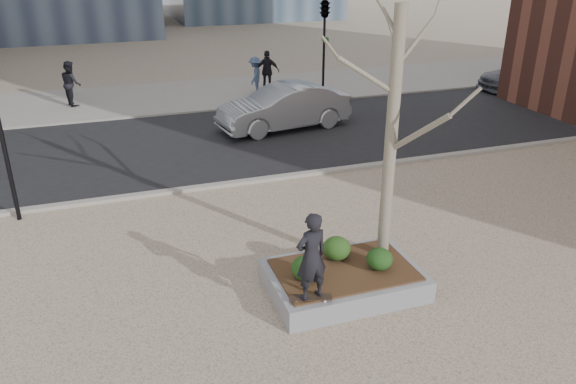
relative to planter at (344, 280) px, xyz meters
name	(u,v)px	position (x,y,z in m)	size (l,w,h in m)	color
ground	(297,299)	(-1.00, 0.00, -0.23)	(120.00, 120.00, 0.00)	tan
street	(201,143)	(-1.00, 10.00, -0.21)	(60.00, 8.00, 0.02)	black
far_sidewalk	(172,96)	(-1.00, 17.00, -0.21)	(60.00, 6.00, 0.02)	gray
planter	(344,280)	(0.00, 0.00, 0.00)	(3.00, 2.00, 0.45)	gray
planter_mulch	(344,270)	(0.00, 0.00, 0.25)	(2.70, 1.70, 0.04)	#382314
sycamore_tree	(394,99)	(1.00, 0.30, 3.56)	(2.80, 2.80, 6.60)	gray
shrub_left	(306,268)	(-0.85, -0.09, 0.50)	(0.56, 0.56, 0.48)	#173D13
shrub_middle	(337,248)	(0.01, 0.42, 0.51)	(0.57, 0.57, 0.49)	#1B3812
shrub_right	(379,259)	(0.65, -0.22, 0.49)	(0.52, 0.52, 0.44)	black
skateboard	(311,299)	(-1.00, -0.74, 0.26)	(0.78, 0.20, 0.07)	black
skateboarder	(311,257)	(-1.00, -0.74, 1.15)	(0.62, 0.41, 1.69)	black
car_silver	(284,107)	(2.31, 10.66, 0.61)	(1.74, 4.98, 1.64)	#93969A
car_third	(525,75)	(15.25, 12.93, 0.47)	(1.89, 4.66, 1.35)	#4F505A
pedestrian_a	(71,83)	(-5.23, 16.81, 0.75)	(0.92, 0.72, 1.90)	black
pedestrian_b	(255,75)	(2.78, 16.22, 0.64)	(1.09, 0.63, 1.69)	#3A4A69
pedestrian_c	(268,71)	(3.46, 16.51, 0.75)	(1.11, 0.46, 1.90)	black
traffic_light_near	(1,135)	(-6.50, 5.60, 2.02)	(0.60, 2.48, 4.50)	black
traffic_light_far	(324,47)	(5.50, 14.60, 2.02)	(0.60, 2.48, 4.50)	black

